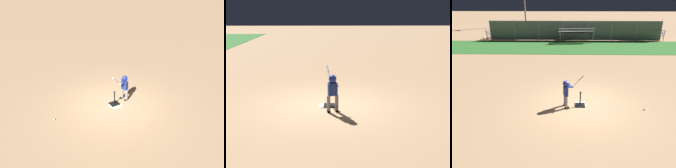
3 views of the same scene
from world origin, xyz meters
The scene contains 5 objects.
ground_plane centered at (0.00, 0.00, 0.00)m, with size 90.00×90.00×0.00m, color tan.
home_plate centered at (-0.11, 0.03, 0.01)m, with size 0.44×0.44×0.02m, color white.
batting_tee centered at (-0.12, -0.07, 0.09)m, with size 0.41×0.36×0.63m.
batter_child centered at (-0.70, -0.18, 0.75)m, with size 0.87×0.41×1.36m.
baseball centered at (2.49, -0.38, 0.04)m, with size 0.07×0.07×0.07m, color white.
Camera 1 is at (4.26, 6.64, 5.33)m, focal length 35.00 mm.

